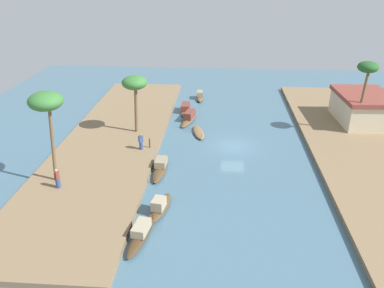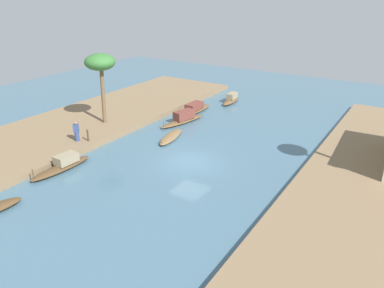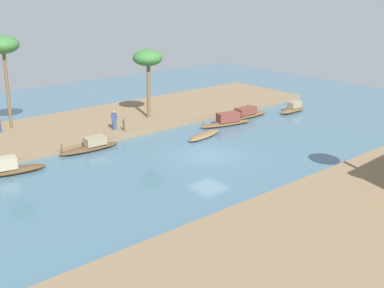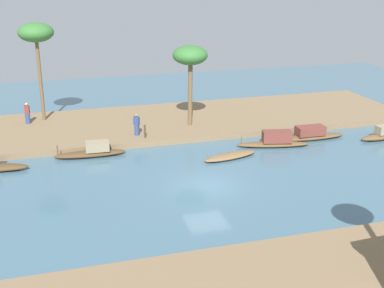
# 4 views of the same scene
# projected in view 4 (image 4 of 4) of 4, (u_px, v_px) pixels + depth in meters

# --- Properties ---
(river_water) EXTENTS (68.30, 68.30, 0.00)m
(river_water) POSITION_uv_depth(u_px,v_px,m) (207.00, 185.00, 30.90)
(river_water) COLOR #476B7F
(river_water) RESTS_ON ground
(riverbank_left) EXTENTS (42.35, 10.39, 0.47)m
(riverbank_left) POSITION_uv_depth(u_px,v_px,m) (159.00, 122.00, 42.59)
(riverbank_left) COLOR #846B4C
(riverbank_left) RESTS_ON ground
(sampan_foreground) EXTENTS (5.32, 1.18, 1.07)m
(sampan_foreground) POSITION_uv_depth(u_px,v_px,m) (311.00, 134.00, 39.00)
(sampan_foreground) COLOR brown
(sampan_foreground) RESTS_ON river_water
(sampan_with_red_awning) EXTENTS (4.98, 1.28, 1.06)m
(sampan_with_red_awning) POSITION_uv_depth(u_px,v_px,m) (92.00, 151.00, 35.45)
(sampan_with_red_awning) COLOR brown
(sampan_with_red_awning) RESTS_ON river_water
(sampan_with_tall_canopy) EXTENTS (3.83, 1.14, 1.10)m
(sampan_with_tall_canopy) POSITION_uv_depth(u_px,v_px,m) (383.00, 134.00, 38.96)
(sampan_with_tall_canopy) COLOR brown
(sampan_with_tall_canopy) RESTS_ON river_water
(sampan_downstream_large) EXTENTS (5.42, 2.19, 1.21)m
(sampan_downstream_large) POSITION_uv_depth(u_px,v_px,m) (275.00, 141.00, 37.39)
(sampan_downstream_large) COLOR brown
(sampan_downstream_large) RESTS_ON river_water
(sampan_open_hull) EXTENTS (4.23, 1.99, 0.69)m
(sampan_open_hull) POSITION_uv_depth(u_px,v_px,m) (230.00, 156.00, 35.17)
(sampan_open_hull) COLOR brown
(sampan_open_hull) RESTS_ON river_water
(person_on_near_bank) EXTENTS (0.52, 0.52, 1.67)m
(person_on_near_bank) POSITION_uv_depth(u_px,v_px,m) (137.00, 126.00, 38.40)
(person_on_near_bank) COLOR #33477A
(person_on_near_bank) RESTS_ON riverbank_left
(person_by_mooring) EXTENTS (0.49, 0.49, 1.74)m
(person_by_mooring) POSITION_uv_depth(u_px,v_px,m) (28.00, 115.00, 41.30)
(person_by_mooring) COLOR #33477A
(person_by_mooring) RESTS_ON riverbank_left
(mooring_post) EXTENTS (0.14, 0.14, 0.99)m
(mooring_post) POSITION_uv_depth(u_px,v_px,m) (145.00, 131.00, 37.88)
(mooring_post) COLOR #4C3823
(mooring_post) RESTS_ON riverbank_left
(palm_tree_left_near) EXTENTS (2.72, 2.72, 6.39)m
(palm_tree_left_near) POSITION_uv_depth(u_px,v_px,m) (190.00, 57.00, 39.28)
(palm_tree_left_near) COLOR brown
(palm_tree_left_near) RESTS_ON riverbank_left
(palm_tree_left_far) EXTENTS (2.79, 2.79, 7.97)m
(palm_tree_left_far) POSITION_uv_depth(u_px,v_px,m) (36.00, 34.00, 40.04)
(palm_tree_left_far) COLOR brown
(palm_tree_left_far) RESTS_ON riverbank_left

